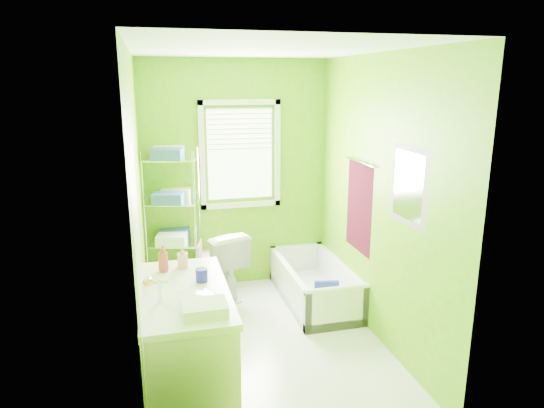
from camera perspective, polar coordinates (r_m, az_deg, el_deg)
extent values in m
plane|color=silver|center=(4.67, -0.74, -16.05)|extent=(2.90, 2.90, 0.00)
cube|color=#579807|center=(5.55, -4.27, 3.28)|extent=(2.10, 0.04, 2.60)
cube|color=#579807|center=(2.84, 6.05, -7.67)|extent=(2.10, 0.04, 2.60)
cube|color=#579807|center=(4.06, -15.37, -1.34)|extent=(0.04, 2.90, 2.60)
cube|color=#579807|center=(4.51, 12.28, 0.41)|extent=(0.04, 2.90, 2.60)
cube|color=white|center=(4.03, -0.86, 17.74)|extent=(2.10, 2.90, 0.04)
cube|color=white|center=(5.51, -3.78, 5.84)|extent=(0.74, 0.01, 1.01)
cube|color=white|center=(5.60, -3.65, -0.07)|extent=(0.92, 0.05, 0.06)
cube|color=white|center=(5.43, -3.85, 11.87)|extent=(0.92, 0.05, 0.06)
cube|color=white|center=(5.43, -8.24, 5.60)|extent=(0.06, 0.05, 1.22)
cube|color=white|center=(5.58, 0.62, 5.98)|extent=(0.06, 0.05, 1.22)
cube|color=white|center=(5.45, -3.79, 8.82)|extent=(0.72, 0.02, 0.50)
cube|color=white|center=(3.22, -15.04, -11.19)|extent=(0.02, 0.80, 2.00)
sphere|color=gold|center=(3.52, -14.38, -8.87)|extent=(0.07, 0.07, 0.07)
cube|color=#3D0715|center=(4.85, 10.22, -0.35)|extent=(0.02, 0.58, 0.90)
cylinder|color=silver|center=(4.75, 10.29, 4.90)|extent=(0.02, 0.62, 0.02)
cube|color=#CC5972|center=(3.98, 15.79, 2.04)|extent=(0.02, 0.54, 0.64)
cube|color=white|center=(3.98, 15.69, 2.04)|extent=(0.01, 0.44, 0.54)
cube|color=white|center=(5.46, 4.92, -10.77)|extent=(0.65, 1.40, 0.09)
cube|color=white|center=(5.31, 1.91, -9.54)|extent=(0.07, 1.40, 0.42)
cube|color=white|center=(5.49, 7.89, -8.85)|extent=(0.07, 1.40, 0.42)
cube|color=white|center=(4.83, 7.59, -12.23)|extent=(0.65, 0.07, 0.42)
cube|color=white|center=(5.98, 2.86, -6.74)|extent=(0.65, 0.07, 0.42)
cylinder|color=white|center=(4.74, 7.67, -9.96)|extent=(0.65, 0.07, 0.07)
cylinder|color=#1327B6|center=(5.05, 6.63, -12.04)|extent=(0.36, 0.36, 0.06)
cylinder|color=yellow|center=(5.02, 6.65, -11.45)|extent=(0.34, 0.34, 0.05)
cube|color=#1327B6|center=(5.12, 6.42, -10.21)|extent=(0.26, 0.09, 0.23)
imported|color=white|center=(5.47, -6.35, -6.85)|extent=(0.65, 0.87, 0.78)
cube|color=white|center=(3.79, -9.94, -16.53)|extent=(0.59, 1.19, 0.86)
cube|color=white|center=(3.58, -10.26, -10.24)|extent=(0.62, 1.22, 0.05)
ellipsoid|color=white|center=(3.43, -9.71, -11.39)|extent=(0.41, 0.53, 0.14)
cylinder|color=silver|center=(3.39, -13.08, -10.08)|extent=(0.03, 0.03, 0.16)
cylinder|color=silver|center=(3.36, -13.15, -9.00)|extent=(0.12, 0.02, 0.02)
imported|color=#C0384F|center=(3.88, -12.69, -6.26)|extent=(0.11, 0.11, 0.21)
imported|color=pink|center=(3.93, -10.48, -6.17)|extent=(0.09, 0.09, 0.18)
cylinder|color=#1B19A8|center=(3.66, -8.28, -8.28)|extent=(0.09, 0.09, 0.10)
cube|color=white|center=(3.20, -7.92, -12.05)|extent=(0.29, 0.22, 0.07)
cylinder|color=silver|center=(5.31, -14.68, -2.91)|extent=(0.02, 0.02, 1.66)
cylinder|color=silver|center=(5.61, -13.90, -1.93)|extent=(0.02, 0.02, 1.66)
cylinder|color=silver|center=(5.20, -8.99, -2.95)|extent=(0.02, 0.02, 1.66)
cylinder|color=silver|center=(5.51, -8.52, -1.96)|extent=(0.02, 0.02, 1.66)
cube|color=silver|center=(5.63, -11.19, -9.02)|extent=(0.62, 0.46, 0.02)
cube|color=silver|center=(5.46, -11.43, -4.51)|extent=(0.62, 0.46, 0.02)
cube|color=silver|center=(5.33, -11.68, 0.24)|extent=(0.62, 0.46, 0.02)
cube|color=silver|center=(5.24, -11.93, 5.20)|extent=(0.62, 0.46, 0.02)
cube|color=#2C51A0|center=(5.13, -12.25, 5.74)|extent=(0.35, 0.27, 0.11)
cube|color=white|center=(5.36, -12.01, 6.10)|extent=(0.35, 0.27, 0.11)
cube|color=#2C51A0|center=(5.22, -12.14, 0.67)|extent=(0.35, 0.27, 0.11)
cube|color=#DDD787|center=(5.43, -11.19, 1.24)|extent=(0.35, 0.27, 0.11)
cube|color=white|center=(5.37, -11.73, -4.13)|extent=(0.35, 0.27, 0.11)
cube|color=#2C51A0|center=(5.57, -11.37, -3.42)|extent=(0.35, 0.27, 0.11)
cube|color=pink|center=(5.51, -8.46, -7.10)|extent=(0.09, 0.29, 0.52)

